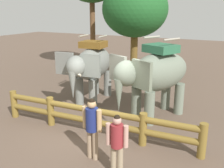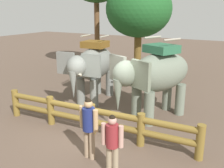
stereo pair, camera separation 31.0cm
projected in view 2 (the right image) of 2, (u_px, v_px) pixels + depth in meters
The scene contains 7 objects.
ground_plane at pixel (93, 133), 8.85m from camera, with size 60.00×60.00×0.00m, color brown.
log_fence at pixel (92, 117), 8.62m from camera, with size 7.17×0.55×1.05m.
elephant_near_left at pixel (93, 65), 11.45m from camera, with size 1.96×3.47×2.96m.
elephant_center at pixel (156, 75), 9.59m from camera, with size 2.74×3.63×3.07m.
tourist_woman_in_black at pixel (89, 124), 7.09m from camera, with size 0.63×0.39×1.78m.
tourist_man_in_blue at pixel (112, 141), 6.39m from camera, with size 0.57×0.36×1.62m.
tree_far_left at pixel (139, 10), 14.78m from camera, with size 3.76×3.76×5.64m.
Camera 2 is at (4.49, -6.69, 4.06)m, focal length 41.68 mm.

